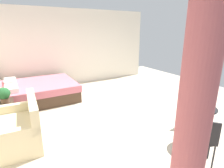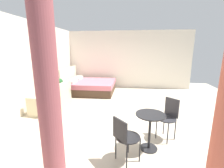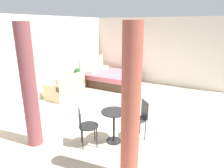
{
  "view_description": "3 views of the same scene",
  "coord_description": "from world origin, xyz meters",
  "px_view_note": "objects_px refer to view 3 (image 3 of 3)",
  "views": [
    {
      "loc": [
        -3.87,
        2.35,
        2.11
      ],
      "look_at": [
        0.07,
        0.11,
        0.76
      ],
      "focal_mm": 29.32,
      "sensor_mm": 36.0,
      "label": 1
    },
    {
      "loc": [
        -4.82,
        -0.18,
        1.96
      ],
      "look_at": [
        0.12,
        0.44,
        0.84
      ],
      "focal_mm": 24.68,
      "sensor_mm": 36.0,
      "label": 2
    },
    {
      "loc": [
        -5.54,
        -2.5,
        2.59
      ],
      "look_at": [
        -0.25,
        0.45,
        0.77
      ],
      "focal_mm": 32.1,
      "sensor_mm": 36.0,
      "label": 3
    }
  ],
  "objects_px": {
    "cafe_chair_near_window": "(141,116)",
    "nightstand": "(79,82)",
    "cafe_chair_near_couch": "(85,124)",
    "balcony_table": "(114,121)",
    "potted_plant": "(78,72)",
    "bed": "(111,78)",
    "couch": "(66,89)",
    "vase": "(80,73)"
  },
  "relations": [
    {
      "from": "couch",
      "to": "nightstand",
      "type": "relative_size",
      "value": 2.58
    },
    {
      "from": "nightstand",
      "to": "balcony_table",
      "type": "bearing_deg",
      "value": -131.17
    },
    {
      "from": "potted_plant",
      "to": "balcony_table",
      "type": "bearing_deg",
      "value": -130.37
    },
    {
      "from": "nightstand",
      "to": "cafe_chair_near_couch",
      "type": "relative_size",
      "value": 0.62
    },
    {
      "from": "vase",
      "to": "balcony_table",
      "type": "xyz_separation_m",
      "value": [
        -2.88,
        -3.19,
        -0.12
      ]
    },
    {
      "from": "nightstand",
      "to": "vase",
      "type": "relative_size",
      "value": 2.42
    },
    {
      "from": "potted_plant",
      "to": "cafe_chair_near_couch",
      "type": "distance_m",
      "value": 4.08
    },
    {
      "from": "nightstand",
      "to": "cafe_chair_near_window",
      "type": "height_order",
      "value": "cafe_chair_near_window"
    },
    {
      "from": "couch",
      "to": "nightstand",
      "type": "distance_m",
      "value": 1.07
    },
    {
      "from": "nightstand",
      "to": "cafe_chair_near_couch",
      "type": "xyz_separation_m",
      "value": [
        -3.2,
        -2.67,
        0.26
      ]
    },
    {
      "from": "couch",
      "to": "balcony_table",
      "type": "relative_size",
      "value": 1.81
    },
    {
      "from": "bed",
      "to": "couch",
      "type": "distance_m",
      "value": 2.3
    },
    {
      "from": "bed",
      "to": "nightstand",
      "type": "distance_m",
      "value": 1.44
    },
    {
      "from": "bed",
      "to": "couch",
      "type": "xyz_separation_m",
      "value": [
        -2.21,
        0.63,
        -0.0
      ]
    },
    {
      "from": "nightstand",
      "to": "cafe_chair_near_window",
      "type": "xyz_separation_m",
      "value": [
        -2.29,
        -3.61,
        0.3
      ]
    },
    {
      "from": "bed",
      "to": "vase",
      "type": "distance_m",
      "value": 1.41
    },
    {
      "from": "potted_plant",
      "to": "cafe_chair_near_window",
      "type": "height_order",
      "value": "cafe_chair_near_window"
    },
    {
      "from": "nightstand",
      "to": "vase",
      "type": "height_order",
      "value": "vase"
    },
    {
      "from": "cafe_chair_near_window",
      "to": "cafe_chair_near_couch",
      "type": "relative_size",
      "value": 1.09
    },
    {
      "from": "bed",
      "to": "cafe_chair_near_couch",
      "type": "relative_size",
      "value": 2.56
    },
    {
      "from": "cafe_chair_near_window",
      "to": "nightstand",
      "type": "bearing_deg",
      "value": 57.57
    },
    {
      "from": "bed",
      "to": "cafe_chair_near_window",
      "type": "height_order",
      "value": "bed"
    },
    {
      "from": "couch",
      "to": "potted_plant",
      "type": "xyz_separation_m",
      "value": [
        0.95,
        0.19,
        0.43
      ]
    },
    {
      "from": "balcony_table",
      "to": "cafe_chair_near_window",
      "type": "relative_size",
      "value": 0.82
    },
    {
      "from": "cafe_chair_near_window",
      "to": "cafe_chair_near_couch",
      "type": "bearing_deg",
      "value": 133.92
    },
    {
      "from": "bed",
      "to": "cafe_chair_near_window",
      "type": "bearing_deg",
      "value": -141.43
    },
    {
      "from": "balcony_table",
      "to": "couch",
      "type": "bearing_deg",
      "value": 59.81
    },
    {
      "from": "vase",
      "to": "nightstand",
      "type": "bearing_deg",
      "value": -162.43
    },
    {
      "from": "balcony_table",
      "to": "cafe_chair_near_couch",
      "type": "bearing_deg",
      "value": 132.7
    },
    {
      "from": "potted_plant",
      "to": "cafe_chair_near_couch",
      "type": "bearing_deg",
      "value": -139.48
    },
    {
      "from": "bed",
      "to": "potted_plant",
      "type": "xyz_separation_m",
      "value": [
        -1.26,
        0.83,
        0.43
      ]
    },
    {
      "from": "vase",
      "to": "bed",
      "type": "bearing_deg",
      "value": -40.57
    },
    {
      "from": "nightstand",
      "to": "bed",
      "type": "bearing_deg",
      "value": -36.32
    },
    {
      "from": "couch",
      "to": "cafe_chair_near_couch",
      "type": "distance_m",
      "value": 3.27
    },
    {
      "from": "nightstand",
      "to": "vase",
      "type": "bearing_deg",
      "value": 17.57
    },
    {
      "from": "balcony_table",
      "to": "cafe_chair_near_couch",
      "type": "height_order",
      "value": "cafe_chair_near_couch"
    },
    {
      "from": "vase",
      "to": "cafe_chair_near_window",
      "type": "height_order",
      "value": "cafe_chair_near_window"
    },
    {
      "from": "cafe_chair_near_window",
      "to": "vase",
      "type": "bearing_deg",
      "value": 56.51
    },
    {
      "from": "cafe_chair_near_couch",
      "to": "balcony_table",
      "type": "bearing_deg",
      "value": -47.3
    },
    {
      "from": "bed",
      "to": "balcony_table",
      "type": "distance_m",
      "value": 4.55
    },
    {
      "from": "potted_plant",
      "to": "balcony_table",
      "type": "height_order",
      "value": "potted_plant"
    },
    {
      "from": "couch",
      "to": "balcony_table",
      "type": "bearing_deg",
      "value": -120.19
    }
  ]
}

